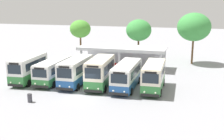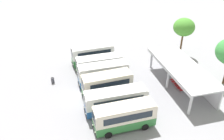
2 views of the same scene
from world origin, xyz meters
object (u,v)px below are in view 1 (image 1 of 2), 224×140
(waiting_chair_second_from_end, at_px, (118,65))
(waiting_chair_far_end_seat, at_px, (133,66))
(city_bus_fifth_blue, at_px, (127,75))
(city_bus_far_end_green, at_px, (154,76))
(city_bus_nearest_orange, at_px, (29,68))
(waiting_chair_end_by_column, at_px, (115,65))
(city_bus_fourth_amber, at_px, (100,72))
(city_bus_middle_cream, at_px, (76,71))
(waiting_chair_fourth_seat, at_px, (125,66))
(city_bus_second_in_row, at_px, (53,70))
(litter_bin_apron, at_px, (30,98))
(waiting_chair_middle_seat, at_px, (122,65))
(waiting_chair_fifth_seat, at_px, (129,66))

(waiting_chair_second_from_end, distance_m, waiting_chair_far_end_seat, 2.30)
(city_bus_fifth_blue, height_order, city_bus_far_end_green, city_bus_far_end_green)
(city_bus_nearest_orange, distance_m, waiting_chair_end_by_column, 13.90)
(city_bus_nearest_orange, relative_size, waiting_chair_far_end_seat, 8.49)
(city_bus_nearest_orange, xyz_separation_m, city_bus_fourth_amber, (9.75, 0.21, 0.09))
(city_bus_far_end_green, relative_size, waiting_chair_end_by_column, 8.50)
(waiting_chair_far_end_seat, bearing_deg, city_bus_fifth_blue, -82.20)
(waiting_chair_far_end_seat, bearing_deg, city_bus_fourth_amber, -99.97)
(city_bus_middle_cream, distance_m, city_bus_fifth_blue, 6.50)
(waiting_chair_end_by_column, height_order, waiting_chair_fourth_seat, same)
(city_bus_fifth_blue, distance_m, waiting_chair_end_by_column, 11.10)
(city_bus_fifth_blue, bearing_deg, city_bus_second_in_row, -179.74)
(waiting_chair_second_from_end, distance_m, litter_bin_apron, 18.41)
(waiting_chair_second_from_end, height_order, waiting_chair_fourth_seat, same)
(waiting_chair_second_from_end, bearing_deg, city_bus_fourth_amber, -87.56)
(city_bus_nearest_orange, bearing_deg, city_bus_far_end_green, 2.45)
(city_bus_middle_cream, height_order, waiting_chair_far_end_seat, city_bus_middle_cream)
(city_bus_middle_cream, height_order, waiting_chair_fourth_seat, city_bus_middle_cream)
(city_bus_far_end_green, bearing_deg, city_bus_fourth_amber, -175.74)
(city_bus_second_in_row, distance_m, city_bus_fifth_blue, 9.75)
(city_bus_middle_cream, xyz_separation_m, city_bus_far_end_green, (9.75, 0.33, -0.04))
(waiting_chair_middle_seat, distance_m, waiting_chair_fourth_seat, 0.58)
(city_bus_far_end_green, height_order, waiting_chair_middle_seat, city_bus_far_end_green)
(waiting_chair_middle_seat, bearing_deg, waiting_chair_fifth_seat, -3.44)
(litter_bin_apron, bearing_deg, waiting_chair_fourth_seat, 71.03)
(waiting_chair_second_from_end, distance_m, waiting_chair_fourth_seat, 1.15)
(city_bus_nearest_orange, relative_size, city_bus_middle_cream, 0.97)
(city_bus_fifth_blue, distance_m, litter_bin_apron, 11.59)
(waiting_chair_second_from_end, xyz_separation_m, waiting_chair_fifth_seat, (1.72, -0.00, 0.00))
(city_bus_middle_cream, xyz_separation_m, waiting_chair_second_from_end, (2.80, 10.31, -1.32))
(litter_bin_apron, bearing_deg, city_bus_middle_cream, 73.90)
(city_bus_fifth_blue, xyz_separation_m, waiting_chair_second_from_end, (-3.70, 10.11, -1.20))
(city_bus_nearest_orange, bearing_deg, waiting_chair_fifth_seat, 44.07)
(waiting_chair_fifth_seat, bearing_deg, waiting_chair_middle_seat, 176.56)
(waiting_chair_middle_seat, bearing_deg, city_bus_second_in_row, -122.96)
(waiting_chair_fifth_seat, bearing_deg, waiting_chair_end_by_column, 178.58)
(city_bus_middle_cream, relative_size, waiting_chair_end_by_column, 8.75)
(city_bus_fifth_blue, xyz_separation_m, city_bus_far_end_green, (3.25, 0.13, 0.08))
(waiting_chair_far_end_seat, xyz_separation_m, litter_bin_apron, (-7.25, -17.81, -0.07))
(city_bus_middle_cream, distance_m, waiting_chair_end_by_column, 10.69)
(city_bus_middle_cream, relative_size, waiting_chair_second_from_end, 8.75)
(city_bus_far_end_green, relative_size, waiting_chair_second_from_end, 8.50)
(city_bus_fifth_blue, relative_size, litter_bin_apron, 8.91)
(city_bus_fifth_blue, bearing_deg, city_bus_middle_cream, -178.25)
(city_bus_fourth_amber, bearing_deg, city_bus_fifth_blue, 6.22)
(waiting_chair_fifth_seat, bearing_deg, city_bus_second_in_row, -127.45)
(city_bus_fifth_blue, distance_m, waiting_chair_fourth_seat, 10.50)
(city_bus_nearest_orange, xyz_separation_m, waiting_chair_fifth_seat, (11.03, 10.68, -1.35))
(city_bus_fifth_blue, bearing_deg, waiting_chair_fourth_seat, 104.13)
(city_bus_nearest_orange, xyz_separation_m, city_bus_second_in_row, (3.25, 0.52, -0.23))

